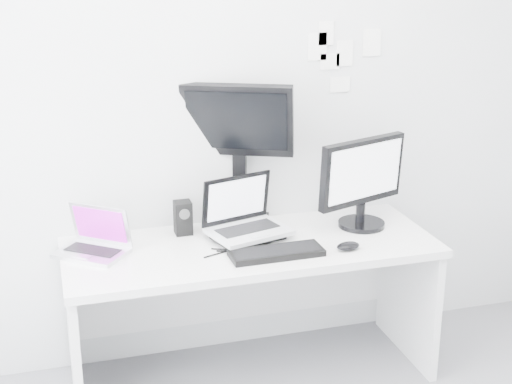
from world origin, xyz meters
TOP-DOWN VIEW (x-y plane):
  - back_wall at (0.00, 1.60)m, footprint 3.60×0.00m
  - desk at (0.00, 1.25)m, footprint 1.80×0.70m
  - macbook at (-0.75, 1.33)m, footprint 0.39×0.38m
  - speaker at (-0.29, 1.48)m, footprint 0.11×0.11m
  - dell_laptop at (0.01, 1.31)m, footprint 0.44×0.38m
  - rear_monitor at (0.02, 1.56)m, footprint 0.59×0.41m
  - samsung_monitor at (0.61, 1.32)m, footprint 0.57×0.40m
  - keyboard at (0.07, 1.08)m, footprint 0.44×0.16m
  - mouse at (0.42, 1.05)m, footprint 0.13×0.09m
  - wall_note_0 at (0.45, 1.59)m, footprint 0.10×0.00m
  - wall_note_1 at (0.60, 1.59)m, footprint 0.09×0.00m
  - wall_note_2 at (0.75, 1.59)m, footprint 0.10×0.00m
  - wall_note_3 at (0.58, 1.59)m, footprint 0.11×0.00m
  - wall_note_4 at (0.52, 1.59)m, footprint 0.11×0.00m
  - wall_note_5 at (0.50, 1.59)m, footprint 0.08×0.00m

SIDE VIEW (x-z plane):
  - desk at x=0.00m, z-range 0.00..0.73m
  - keyboard at x=0.07m, z-range 0.73..0.76m
  - mouse at x=0.42m, z-range 0.73..0.77m
  - speaker at x=-0.29m, z-range 0.73..0.90m
  - macbook at x=-0.75m, z-range 0.73..0.97m
  - dell_laptop at x=0.01m, z-range 0.73..1.04m
  - samsung_monitor at x=0.61m, z-range 0.73..1.21m
  - rear_monitor at x=0.02m, z-range 0.73..1.49m
  - back_wall at x=0.00m, z-range -0.45..3.15m
  - wall_note_3 at x=0.58m, z-range 1.38..1.46m
  - wall_note_4 at x=0.52m, z-range 1.50..1.58m
  - wall_note_1 at x=0.60m, z-range 1.52..1.65m
  - wall_note_0 at x=0.45m, z-range 1.55..1.69m
  - wall_note_2 at x=0.75m, z-range 1.56..1.70m
  - wall_note_5 at x=0.50m, z-range 1.62..1.74m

